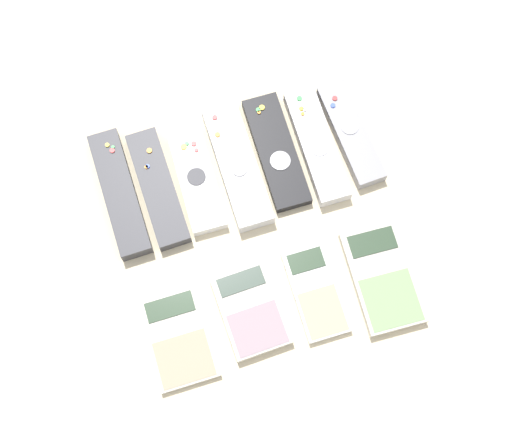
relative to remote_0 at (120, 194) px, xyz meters
The scene contains 12 objects.
ground_plane 0.22m from the remote_0, 35.36° to the right, with size 3.00×3.00×0.00m, color beige.
remote_0 is the anchor object (origin of this frame).
remote_1 0.06m from the remote_0, ahead, with size 0.06×0.19×0.02m.
remote_2 0.12m from the remote_0, ahead, with size 0.05×0.17×0.02m.
remote_3 0.18m from the remote_0, ahead, with size 0.06×0.20×0.03m.
remote_4 0.25m from the remote_0, ahead, with size 0.06×0.19×0.02m.
remote_5 0.31m from the remote_0, ahead, with size 0.05×0.19×0.03m.
remote_6 0.36m from the remote_0, ahead, with size 0.06×0.18×0.02m.
calculator_0 0.24m from the remote_0, 82.90° to the right, with size 0.09×0.14×0.01m.
calculator_1 0.26m from the remote_0, 58.48° to the right, with size 0.09×0.13×0.02m.
calculator_2 0.33m from the remote_0, 43.69° to the right, with size 0.06×0.14×0.01m.
calculator_3 0.41m from the remote_0, 34.90° to the right, with size 0.09×0.16×0.02m.
Camera 1 is at (-0.09, -0.28, 1.02)m, focal length 50.00 mm.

